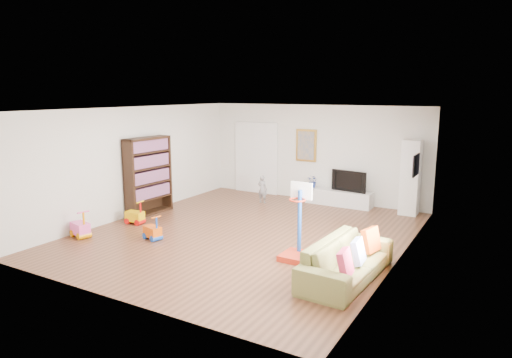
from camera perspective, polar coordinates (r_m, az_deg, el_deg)
The scene contains 25 objects.
floor at distance 10.07m, azimuth -1.14°, elevation -6.81°, with size 6.50×7.50×0.00m, color brown.
ceiling at distance 9.60m, azimuth -1.20°, elevation 8.73°, with size 6.50×7.50×0.00m, color white.
wall_back at distance 13.06m, azimuth 7.36°, elevation 3.26°, with size 6.50×0.00×2.70m, color silver.
wall_front at distance 6.88m, azimuth -17.53°, elevation -4.01°, with size 6.50×0.00×2.70m, color silver.
wall_left at distance 11.74m, azimuth -14.91°, elevation 2.13°, with size 0.00×7.50×2.70m, color silver.
wall_right at distance 8.56m, azimuth 17.81°, elevation -1.17°, with size 0.00×7.50×2.70m, color silver.
navy_accent at distance 9.84m, azimuth 19.64°, elevation 3.19°, with size 0.01×3.20×1.70m, color black.
olive_wainscot at distance 10.10m, azimuth 19.15°, elevation -4.42°, with size 0.01×3.20×1.00m, color brown.
doorway at distance 13.90m, azimuth 0.01°, elevation 2.56°, with size 1.45×0.06×2.10m, color white.
painting_back at distance 13.10m, azimuth 6.30°, elevation 4.19°, with size 0.62×0.06×0.92m, color gold.
artwork_right at distance 10.09m, azimuth 19.38°, elevation 1.65°, with size 0.04×0.56×0.46m, color #7F3F8C.
media_console at distance 12.66m, azimuth 10.33°, elevation -2.31°, with size 1.81×0.45×0.42m, color silver.
tall_cabinet at distance 12.03m, azimuth 18.74°, elevation 0.17°, with size 0.44×0.44×1.89m, color white.
bookshelf at distance 11.76m, azimuth -13.30°, elevation 0.37°, with size 0.35×1.33×1.95m, color black.
sofa at distance 7.79m, azimuth 11.31°, elevation -9.89°, with size 2.23×0.87×0.65m, color olive.
basketball_hoop at distance 8.40m, azimuth 4.99°, elevation -5.37°, with size 0.49×0.60×1.43m, color red.
ride_on_yellow at distance 11.09m, azimuth -14.93°, elevation -4.04°, with size 0.42×0.26×0.55m, color #F1BA06.
ride_on_orange at distance 9.84m, azimuth -12.85°, elevation -5.90°, with size 0.40×0.25×0.53m, color #E5590B.
ride_on_pink at distance 10.43m, azimuth -21.14°, elevation -5.22°, with size 0.45×0.28×0.60m, color #FC54B2.
child at distance 12.69m, azimuth 0.81°, elevation -1.27°, with size 0.29×0.19×0.78m, color gray.
tv at distance 12.50m, azimuth 11.71°, elevation -0.20°, with size 0.99×0.13×0.57m, color black.
vase_plant at distance 12.83m, azimuth 7.16°, elevation -0.27°, with size 0.32×0.28×0.35m, color navy.
pillow_left at distance 7.12m, azimuth 11.12°, elevation -10.29°, with size 0.11×0.40×0.40m, color #C62E57.
pillow_center at distance 7.66m, azimuth 12.69°, elevation -8.81°, with size 0.10×0.39×0.39m, color white.
pillow_right at distance 8.27m, azimuth 14.20°, elevation -7.39°, with size 0.11×0.42×0.42m, color #AB3B0C.
Camera 1 is at (4.95, -8.22, 3.06)m, focal length 32.00 mm.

